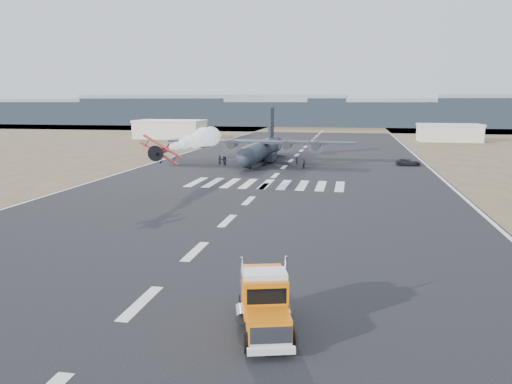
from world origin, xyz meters
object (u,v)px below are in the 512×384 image
(semi_truck, at_px, (264,301))
(aerobatic_biplane, at_px, (161,151))
(support_vehicle, at_px, (408,162))
(crew_a, at_px, (219,161))
(hangar_right, at_px, (449,132))
(crew_d, at_px, (220,159))
(crew_e, at_px, (265,161))
(transport_aircraft, at_px, (262,148))
(crew_c, at_px, (245,161))
(hangar_left, at_px, (170,129))
(crew_b, at_px, (304,165))
(crew_f, at_px, (224,160))
(crew_g, at_px, (297,161))
(crew_h, at_px, (226,161))

(semi_truck, relative_size, aerobatic_biplane, 1.56)
(aerobatic_biplane, bearing_deg, support_vehicle, 48.47)
(semi_truck, bearing_deg, crew_a, 91.35)
(hangar_right, relative_size, crew_d, 11.34)
(crew_e, bearing_deg, transport_aircraft, -50.93)
(semi_truck, bearing_deg, crew_d, 91.21)
(crew_d, xyz_separation_m, crew_e, (10.39, -1.96, -0.07))
(semi_truck, bearing_deg, crew_c, 87.37)
(hangar_right, height_order, crew_a, hangar_right)
(hangar_left, xyz_separation_m, aerobatic_biplane, (40.25, -111.01, 3.42))
(hangar_left, xyz_separation_m, crew_d, (37.18, -69.00, -2.50))
(crew_b, bearing_deg, hangar_left, 78.41)
(crew_d, distance_m, crew_e, 10.57)
(crew_b, bearing_deg, crew_d, 115.67)
(hangar_left, height_order, support_vehicle, hangar_left)
(semi_truck, height_order, crew_b, semi_truck)
(crew_f, bearing_deg, aerobatic_biplane, 35.11)
(crew_a, height_order, crew_b, crew_a)
(aerobatic_biplane, bearing_deg, crew_g, 69.88)
(aerobatic_biplane, relative_size, crew_c, 3.09)
(semi_truck, distance_m, crew_e, 77.51)
(semi_truck, xyz_separation_m, crew_f, (-22.52, 77.34, -0.94))
(crew_b, bearing_deg, crew_h, 124.74)
(aerobatic_biplane, height_order, crew_d, aerobatic_biplane)
(hangar_left, distance_m, crew_d, 78.42)
(crew_d, xyz_separation_m, crew_g, (16.90, 1.25, -0.12))
(hangar_right, bearing_deg, transport_aircraft, -126.79)
(crew_a, height_order, crew_f, crew_f)
(crew_a, bearing_deg, crew_g, -153.18)
(semi_truck, distance_m, aerobatic_biplane, 42.06)
(support_vehicle, distance_m, crew_b, 23.11)
(aerobatic_biplane, distance_m, crew_g, 45.81)
(support_vehicle, xyz_separation_m, crew_b, (-21.22, -9.14, 0.06))
(semi_truck, relative_size, crew_b, 5.35)
(hangar_right, distance_m, aerobatic_biplane, 129.65)
(crew_h, bearing_deg, crew_c, -33.05)
(semi_truck, relative_size, crew_f, 4.85)
(support_vehicle, distance_m, crew_g, 23.60)
(support_vehicle, height_order, crew_c, crew_c)
(crew_e, bearing_deg, semi_truck, 123.49)
(hangar_left, height_order, transport_aircraft, transport_aircraft)
(hangar_left, bearing_deg, hangar_right, 2.92)
(support_vehicle, bearing_deg, crew_b, 115.60)
(support_vehicle, relative_size, crew_g, 3.33)
(transport_aircraft, height_order, crew_h, transport_aircraft)
(hangar_right, height_order, support_vehicle, hangar_right)
(crew_e, bearing_deg, hangar_left, -32.58)
(transport_aircraft, relative_size, crew_c, 23.94)
(crew_b, distance_m, crew_g, 6.95)
(crew_g, bearing_deg, crew_h, -75.00)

